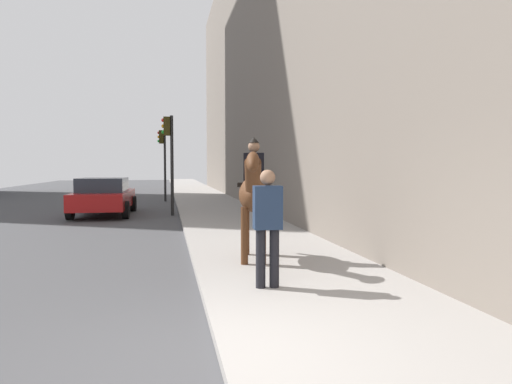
% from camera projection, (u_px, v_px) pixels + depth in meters
% --- Properties ---
extents(sidewalk_slab, '(120.00, 3.25, 0.12)m').
position_uv_depth(sidewalk_slab, '(382.00, 348.00, 4.52)').
color(sidewalk_slab, gray).
rests_on(sidewalk_slab, ground).
extents(mounted_horse_near, '(2.13, 0.86, 2.29)m').
position_uv_depth(mounted_horse_near, '(254.00, 192.00, 8.39)').
color(mounted_horse_near, '#4C2B16').
rests_on(mounted_horse_near, sidewalk_slab).
extents(pedestrian_greeting, '(0.28, 0.41, 1.70)m').
position_uv_depth(pedestrian_greeting, '(268.00, 220.00, 6.50)').
color(pedestrian_greeting, black).
rests_on(pedestrian_greeting, sidewalk_slab).
extents(car_near_lane, '(4.53, 2.19, 1.44)m').
position_uv_depth(car_near_lane, '(104.00, 196.00, 17.24)').
color(car_near_lane, maroon).
rests_on(car_near_lane, ground).
extents(traffic_light_near_curb, '(0.20, 0.44, 3.78)m').
position_uv_depth(traffic_light_near_curb, '(169.00, 149.00, 17.09)').
color(traffic_light_near_curb, black).
rests_on(traffic_light_near_curb, ground).
extents(traffic_light_far_curb, '(0.20, 0.44, 3.83)m').
position_uv_depth(traffic_light_far_curb, '(163.00, 153.00, 24.15)').
color(traffic_light_far_curb, black).
rests_on(traffic_light_far_curb, ground).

